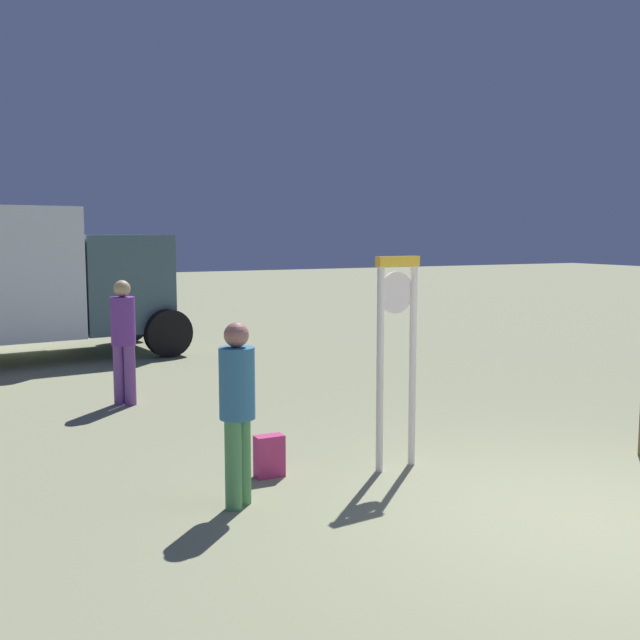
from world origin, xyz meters
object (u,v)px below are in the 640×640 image
Objects in this scene: standing_clock at (396,338)px; person_near_clock at (237,405)px; backpack at (269,456)px; person_distant at (123,336)px.

standing_clock reaches higher than person_near_clock.
backpack is 0.24× the size of person_distant.
person_near_clock is at bearing -89.62° from person_distant.
person_distant is (-0.03, 4.30, 0.06)m from person_near_clock.
standing_clock is 1.33× the size of person_near_clock.
person_distant is at bearing 90.38° from person_near_clock.
standing_clock reaches higher than person_distant.
person_near_clock is (-1.77, -0.30, -0.42)m from standing_clock.
standing_clock is 1.84m from person_near_clock.
person_distant reaches higher than person_near_clock.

